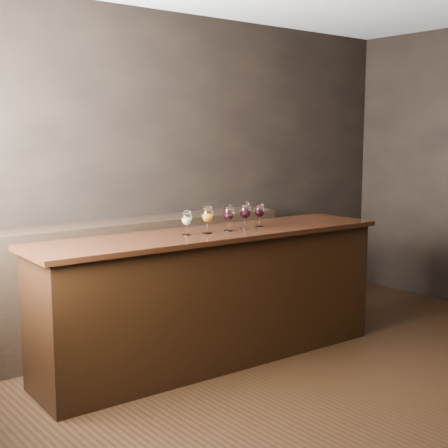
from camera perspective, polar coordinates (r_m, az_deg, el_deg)
ground at (r=4.47m, az=14.28°, el=-14.92°), size 5.00×5.00×0.00m
room_shell at (r=4.00m, az=11.84°, el=9.11°), size 5.02×4.52×2.81m
bar_counter at (r=4.80m, az=-0.92°, el=-6.88°), size 2.80×0.71×0.97m
bar_top at (r=4.70m, az=-0.93°, el=-0.93°), size 2.89×0.78×0.04m
back_bar_shelf at (r=5.31m, az=-8.30°, el=-5.16°), size 2.86×0.40×1.03m
glass_white at (r=4.54m, az=-3.44°, el=0.49°), size 0.08×0.08×0.18m
glass_amber at (r=4.60m, az=-1.54°, el=0.82°), size 0.09×0.09×0.20m
glass_red_a at (r=4.72m, az=0.39°, el=0.95°), size 0.08×0.08×0.20m
glass_red_b at (r=4.82m, az=1.94°, el=1.16°), size 0.09×0.09×0.20m
glass_red_c at (r=4.96m, az=3.26°, el=1.19°), size 0.08×0.08×0.18m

